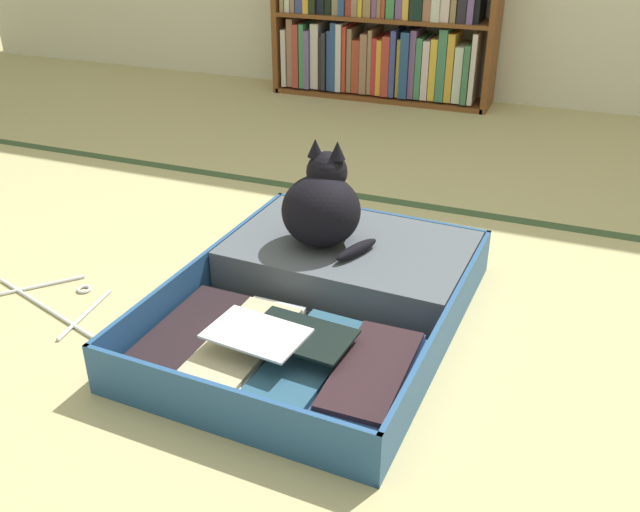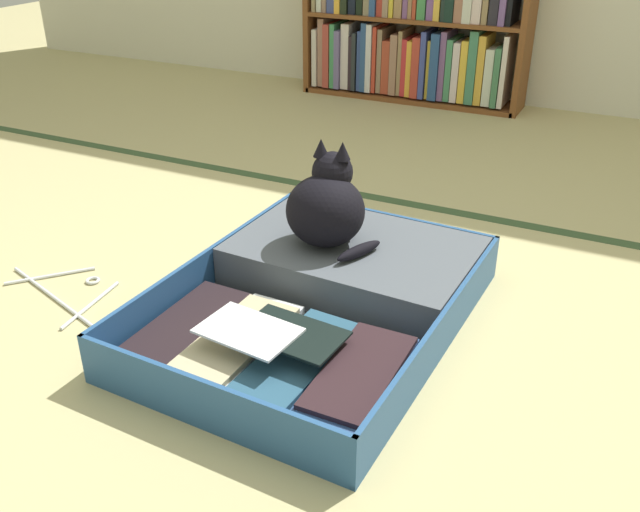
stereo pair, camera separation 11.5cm
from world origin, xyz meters
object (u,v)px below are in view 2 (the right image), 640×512
black_cat (328,207)px  clothes_hanger (66,291)px  bookshelf (412,22)px  open_suitcase (331,292)px

black_cat → clothes_hanger: size_ratio=0.66×
black_cat → clothes_hanger: 0.77m
bookshelf → clothes_hanger: (-0.18, -2.34, -0.39)m
open_suitcase → black_cat: black_cat is taller
black_cat → clothes_hanger: black_cat is taller
open_suitcase → bookshelf: bearing=104.0°
bookshelf → black_cat: bearing=-77.1°
black_cat → clothes_hanger: (-0.63, -0.37, -0.23)m
open_suitcase → black_cat: (-0.07, 0.13, 0.18)m
bookshelf → open_suitcase: bookshelf is taller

